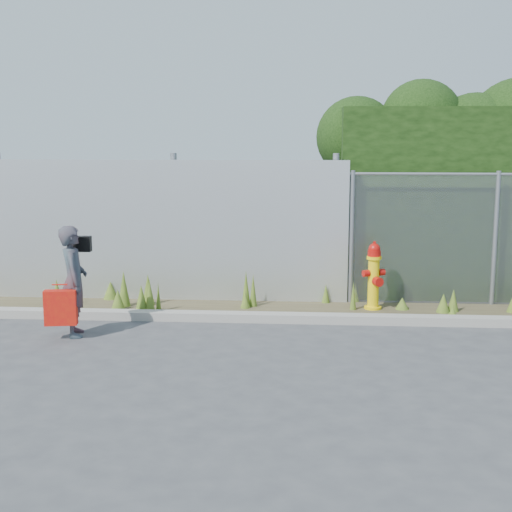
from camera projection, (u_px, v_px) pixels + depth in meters
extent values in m
plane|color=#3D3E40|center=(273.00, 363.00, 8.17)|extent=(80.00, 80.00, 0.00)
cube|color=gray|center=(279.00, 318.00, 9.93)|extent=(16.00, 0.22, 0.12)
cube|color=#453C27|center=(281.00, 311.00, 10.53)|extent=(16.00, 1.20, 0.01)
cone|color=#46631D|center=(74.00, 296.00, 10.88)|extent=(0.10, 0.10, 0.29)
cone|color=#46631D|center=(443.00, 304.00, 10.38)|extent=(0.21, 0.21, 0.29)
cone|color=#46631D|center=(150.00, 297.00, 10.29)|extent=(0.15, 0.15, 0.52)
cone|color=#46631D|center=(148.00, 290.00, 10.84)|extent=(0.20, 0.20, 0.48)
cone|color=#46631D|center=(402.00, 304.00, 10.57)|extent=(0.21, 0.21, 0.19)
cone|color=#46631D|center=(253.00, 291.00, 10.73)|extent=(0.12, 0.12, 0.50)
cone|color=#46631D|center=(64.00, 299.00, 10.63)|extent=(0.09, 0.09, 0.30)
cone|color=#46631D|center=(453.00, 301.00, 10.43)|extent=(0.17, 0.17, 0.34)
cone|color=#46631D|center=(452.00, 314.00, 10.00)|extent=(0.19, 0.19, 0.19)
cone|color=#46631D|center=(246.00, 289.00, 10.77)|extent=(0.14, 0.14, 0.55)
cone|color=#46631D|center=(124.00, 290.00, 10.73)|extent=(0.19, 0.19, 0.55)
cone|color=#46631D|center=(353.00, 297.00, 10.53)|extent=(0.10, 0.10, 0.43)
cone|color=#46631D|center=(158.00, 298.00, 10.43)|extent=(0.08, 0.08, 0.44)
cone|color=#46631D|center=(326.00, 294.00, 10.97)|extent=(0.13, 0.13, 0.30)
cone|color=#46631D|center=(245.00, 301.00, 10.64)|extent=(0.16, 0.16, 0.25)
cone|color=#46631D|center=(118.00, 301.00, 10.52)|extent=(0.22, 0.22, 0.32)
cone|color=#46631D|center=(355.00, 292.00, 11.06)|extent=(0.15, 0.15, 0.33)
cone|color=#46631D|center=(111.00, 291.00, 11.23)|extent=(0.24, 0.24, 0.29)
cone|color=#46631D|center=(141.00, 300.00, 10.31)|extent=(0.20, 0.20, 0.43)
cone|color=#46631D|center=(57.00, 290.00, 11.18)|extent=(0.14, 0.14, 0.33)
cube|color=silver|center=(76.00, 230.00, 11.16)|extent=(8.50, 0.08, 2.20)
cylinder|color=gray|center=(1.00, 225.00, 11.36)|extent=(0.10, 0.10, 2.30)
cylinder|color=gray|center=(175.00, 227.00, 11.16)|extent=(0.10, 0.10, 2.30)
cylinder|color=gray|center=(335.00, 228.00, 10.99)|extent=(0.10, 0.10, 2.30)
cylinder|color=gray|center=(351.00, 238.00, 10.87)|extent=(0.07, 0.07, 2.05)
cylinder|color=gray|center=(495.00, 239.00, 10.72)|extent=(0.07, 0.07, 2.05)
sphere|color=black|center=(357.00, 137.00, 11.84)|extent=(1.34, 1.34, 1.34)
sphere|color=black|center=(421.00, 121.00, 11.55)|extent=(1.33, 1.33, 1.33)
sphere|color=black|center=(475.00, 140.00, 11.55)|extent=(1.53, 1.53, 1.53)
cylinder|color=yellow|center=(373.00, 308.00, 10.61)|extent=(0.25, 0.25, 0.05)
cylinder|color=yellow|center=(373.00, 285.00, 10.55)|extent=(0.16, 0.16, 0.77)
cylinder|color=yellow|center=(374.00, 258.00, 10.48)|extent=(0.22, 0.22, 0.05)
cylinder|color=#B20F0A|center=(374.00, 253.00, 10.47)|extent=(0.19, 0.19, 0.09)
sphere|color=#B20F0A|center=(374.00, 249.00, 10.46)|extent=(0.17, 0.17, 0.17)
cylinder|color=#B20F0A|center=(375.00, 243.00, 10.44)|extent=(0.05, 0.05, 0.05)
cylinder|color=#B20F0A|center=(365.00, 273.00, 10.53)|extent=(0.09, 0.10, 0.10)
cylinder|color=#B20F0A|center=(382.00, 273.00, 10.51)|extent=(0.09, 0.10, 0.10)
cylinder|color=#B20F0A|center=(374.00, 282.00, 10.41)|extent=(0.14, 0.11, 0.14)
imported|color=#0F5A63|center=(74.00, 281.00, 9.17)|extent=(0.49, 0.61, 1.44)
cube|color=red|center=(61.00, 308.00, 9.00)|extent=(0.40, 0.15, 0.45)
cylinder|color=red|center=(60.00, 285.00, 8.95)|extent=(0.19, 0.02, 0.02)
cube|color=black|center=(81.00, 244.00, 9.32)|extent=(0.27, 0.11, 0.20)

